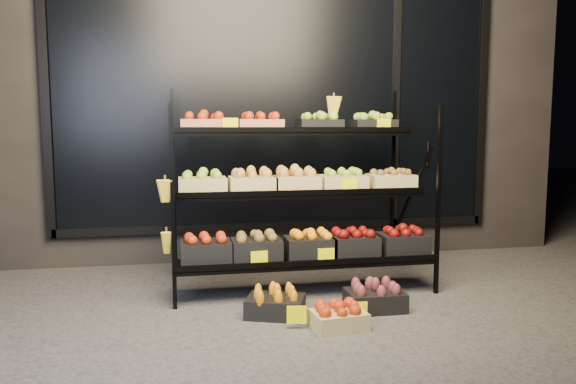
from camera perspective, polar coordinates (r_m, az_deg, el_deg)
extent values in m
plane|color=#514F4C|center=(4.22, 2.94, -11.69)|extent=(24.00, 24.00, 0.00)
cube|color=#2D2826|center=(6.57, -2.47, 10.35)|extent=(6.00, 2.00, 3.50)
cube|color=black|center=(5.56, -0.90, 8.96)|extent=(4.20, 0.04, 2.40)
cube|color=black|center=(5.62, -0.84, -3.45)|extent=(4.30, 0.06, 0.08)
cube|color=black|center=(5.58, -23.41, 8.40)|extent=(0.08, 0.06, 2.50)
cube|color=black|center=(6.28, 19.06, 8.34)|extent=(0.08, 0.06, 2.50)
cube|color=black|center=(5.87, 10.90, 8.72)|extent=(0.06, 0.06, 2.50)
cylinder|color=black|center=(5.98, 14.02, 3.81)|extent=(0.02, 0.02, 0.25)
cube|color=black|center=(4.11, -11.63, -1.57)|extent=(0.03, 0.03, 1.50)
cube|color=black|center=(4.57, 15.04, -0.85)|extent=(0.03, 0.03, 1.50)
cube|color=black|center=(5.06, -11.52, 0.88)|extent=(0.03, 0.03, 1.66)
cube|color=black|center=(5.44, 10.61, 1.30)|extent=(0.03, 0.03, 1.66)
cube|color=black|center=(4.48, 1.88, -7.09)|extent=(2.05, 0.42, 0.03)
cube|color=black|center=(4.28, 2.48, -7.26)|extent=(2.05, 0.02, 0.05)
cube|color=black|center=(4.67, 1.10, -0.26)|extent=(2.05, 0.40, 0.03)
cube|color=black|center=(4.49, 1.60, -0.11)|extent=(2.05, 0.02, 0.05)
cube|color=black|center=(4.93, 0.38, 5.93)|extent=(2.05, 0.40, 0.03)
cube|color=black|center=(4.75, 0.83, 6.32)|extent=(2.05, 0.02, 0.05)
cube|color=tan|center=(4.84, -8.60, 6.67)|extent=(0.38, 0.28, 0.11)
ellipsoid|color=red|center=(4.84, -8.62, 7.67)|extent=(0.32, 0.24, 0.07)
cube|color=tan|center=(4.89, -2.84, 6.74)|extent=(0.38, 0.28, 0.11)
ellipsoid|color=red|center=(4.89, -2.85, 7.73)|extent=(0.32, 0.24, 0.07)
cube|color=black|center=(4.99, 3.21, 6.73)|extent=(0.38, 0.28, 0.11)
ellipsoid|color=#92C431|center=(4.99, 3.22, 7.71)|extent=(0.32, 0.24, 0.07)
cube|color=black|center=(5.13, 8.62, 6.67)|extent=(0.38, 0.28, 0.11)
ellipsoid|color=#92C431|center=(5.13, 8.64, 7.62)|extent=(0.32, 0.24, 0.07)
cube|color=tan|center=(4.57, -8.67, 0.57)|extent=(0.38, 0.28, 0.14)
ellipsoid|color=#92C431|center=(4.56, -8.69, 1.82)|extent=(0.32, 0.24, 0.07)
cube|color=tan|center=(4.60, -3.62, 0.68)|extent=(0.38, 0.28, 0.14)
ellipsoid|color=#C38D37|center=(4.59, -3.63, 1.92)|extent=(0.32, 0.24, 0.07)
cube|color=tan|center=(4.66, 0.82, 0.77)|extent=(0.38, 0.28, 0.14)
ellipsoid|color=#C38D37|center=(4.65, 0.82, 2.00)|extent=(0.32, 0.24, 0.07)
cube|color=tan|center=(4.76, 5.57, 0.86)|extent=(0.38, 0.28, 0.14)
ellipsoid|color=#92C431|center=(4.75, 5.58, 2.06)|extent=(0.32, 0.24, 0.07)
cube|color=tan|center=(4.90, 10.39, 0.95)|extent=(0.38, 0.28, 0.14)
ellipsoid|color=brown|center=(4.89, 10.41, 2.11)|extent=(0.32, 0.24, 0.07)
cube|color=black|center=(4.35, -8.34, -6.14)|extent=(0.38, 0.28, 0.18)
ellipsoid|color=red|center=(4.33, -8.36, -4.59)|extent=(0.32, 0.24, 0.07)
cube|color=black|center=(4.38, -3.22, -5.98)|extent=(0.38, 0.28, 0.18)
ellipsoid|color=brown|center=(4.36, -3.23, -4.44)|extent=(0.32, 0.24, 0.07)
cube|color=black|center=(4.46, 2.21, -5.76)|extent=(0.38, 0.28, 0.18)
ellipsoid|color=orange|center=(4.43, 2.22, -4.25)|extent=(0.32, 0.24, 0.07)
cube|color=black|center=(4.55, 6.62, -5.54)|extent=(0.38, 0.28, 0.18)
ellipsoid|color=#690A07|center=(4.53, 6.64, -4.06)|extent=(0.32, 0.24, 0.07)
cube|color=black|center=(4.69, 11.56, -5.26)|extent=(0.38, 0.28, 0.18)
ellipsoid|color=#690A07|center=(4.67, 11.59, -3.82)|extent=(0.32, 0.24, 0.07)
ellipsoid|color=yellow|center=(4.11, -12.39, 1.35)|extent=(0.14, 0.08, 0.22)
ellipsoid|color=yellow|center=(4.16, -12.26, -3.84)|extent=(0.14, 0.08, 0.22)
ellipsoid|color=yellow|center=(4.92, 4.67, 9.73)|extent=(0.14, 0.08, 0.22)
cube|color=#E5E400|center=(4.62, 6.30, 0.56)|extent=(0.13, 0.01, 0.12)
cube|color=#E5E400|center=(5.01, 9.71, 6.70)|extent=(0.13, 0.01, 0.12)
cube|color=#E5E400|center=(4.71, -5.88, 6.77)|extent=(0.13, 0.01, 0.12)
cube|color=#E5E400|center=(4.25, -2.93, -6.81)|extent=(0.13, 0.01, 0.12)
cube|color=#E5E400|center=(4.35, 3.89, -6.51)|extent=(0.13, 0.01, 0.12)
cube|color=#E5E400|center=(3.78, 0.89, -12.93)|extent=(0.13, 0.01, 0.12)
cube|color=#E5E400|center=(3.89, 7.10, -12.45)|extent=(0.13, 0.01, 0.12)
cube|color=black|center=(4.04, -1.29, -11.55)|extent=(0.47, 0.41, 0.14)
ellipsoid|color=orange|center=(4.01, -1.29, -10.22)|extent=(0.40, 0.34, 0.07)
cube|color=tan|center=(3.81, 5.15, -12.84)|extent=(0.37, 0.29, 0.12)
ellipsoid|color=red|center=(3.78, 5.16, -11.56)|extent=(0.31, 0.25, 0.07)
cube|color=black|center=(4.21, 8.81, -10.81)|extent=(0.41, 0.30, 0.14)
ellipsoid|color=brown|center=(4.18, 8.84, -9.51)|extent=(0.34, 0.26, 0.07)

